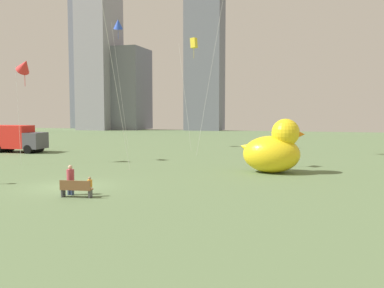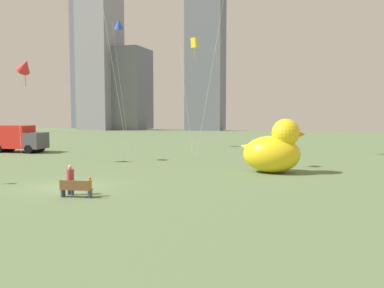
% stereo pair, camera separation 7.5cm
% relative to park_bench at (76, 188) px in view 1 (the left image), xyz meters
% --- Properties ---
extents(ground_plane, '(140.00, 140.00, 0.00)m').
position_rel_park_bench_xyz_m(ground_plane, '(-2.05, 2.59, -0.47)').
color(ground_plane, '#5C744B').
extents(park_bench, '(1.69, 0.64, 0.90)m').
position_rel_park_bench_xyz_m(park_bench, '(0.00, 0.00, 0.00)').
color(park_bench, brown).
rests_on(park_bench, ground).
extents(person_adult, '(0.39, 0.39, 1.59)m').
position_rel_park_bench_xyz_m(person_adult, '(-0.65, 0.55, 0.40)').
color(person_adult, '#38476B').
rests_on(person_adult, ground).
extents(person_child, '(0.25, 0.25, 1.03)m').
position_rel_park_bench_xyz_m(person_child, '(0.55, 0.44, 0.09)').
color(person_child, silver).
rests_on(person_child, ground).
extents(giant_inflatable_duck, '(4.68, 3.00, 3.88)m').
position_rel_park_bench_xyz_m(giant_inflatable_duck, '(8.90, 11.60, 1.17)').
color(giant_inflatable_duck, yellow).
rests_on(giant_inflatable_duck, ground).
extents(box_truck, '(5.94, 2.56, 2.85)m').
position_rel_park_bench_xyz_m(box_truck, '(-18.70, 18.90, 0.97)').
color(box_truck, red).
rests_on(box_truck, ground).
extents(city_skyline, '(86.47, 20.51, 41.47)m').
position_rel_park_bench_xyz_m(city_skyline, '(-12.17, 74.42, 15.77)').
color(city_skyline, slate).
rests_on(city_skyline, ground).
extents(kite_yellow, '(2.15, 2.12, 12.55)m').
position_rel_park_bench_xyz_m(kite_yellow, '(-1.56, 27.34, 11.42)').
color(kite_yellow, silver).
rests_on(kite_yellow, ground).
extents(kite_blue, '(2.00, 2.08, 15.14)m').
position_rel_park_bench_xyz_m(kite_blue, '(-10.56, 26.79, 13.93)').
color(kite_blue, silver).
rests_on(kite_blue, ground).
extents(kite_red, '(1.89, 1.71, 8.91)m').
position_rel_park_bench_xyz_m(kite_red, '(-11.46, 11.13, 7.65)').
color(kite_red, silver).
rests_on(kite_red, ground).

